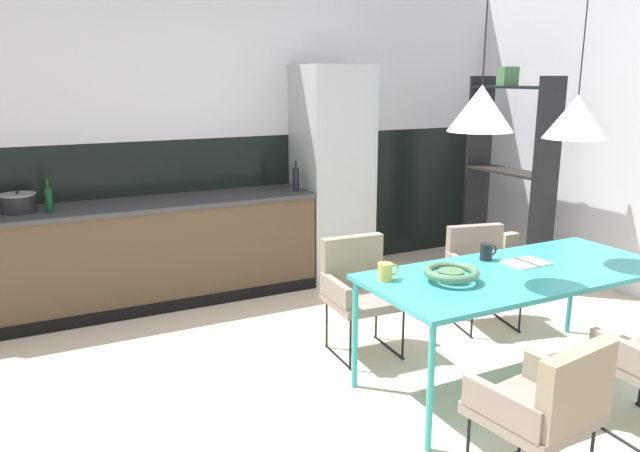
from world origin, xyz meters
TOP-DOWN VIEW (x-y plane):
  - ground_plane at (0.00, 0.00)m, footprint 7.86×7.86m
  - back_wall_splashback_dark at (0.00, 2.79)m, footprint 6.04×0.12m
  - back_wall_panel_upper at (0.00, 2.79)m, footprint 6.04×0.12m
  - kitchen_counter at (-1.18, 2.42)m, footprint 3.41×0.63m
  - refrigerator_column at (0.84, 2.43)m, footprint 0.63×0.60m
  - dining_table at (0.83, -0.03)m, footprint 1.95×0.84m
  - armchair_by_stool at (0.20, 0.82)m, footprint 0.51×0.50m
  - armchair_far_side at (1.30, 0.82)m, footprint 0.57×0.56m
  - armchair_corner_seat at (0.13, -0.95)m, footprint 0.54×0.53m
  - fruit_bowl at (0.33, -0.01)m, footprint 0.32×0.32m
  - open_book at (0.98, 0.06)m, footprint 0.26×0.20m
  - mug_wide_latte at (0.01, 0.19)m, footprint 0.13×0.09m
  - mug_white_ceramic at (0.81, 0.24)m, footprint 0.13×0.08m
  - cooking_pot at (-1.85, 2.47)m, footprint 0.26×0.26m
  - bottle_vinegar_dark at (0.42, 2.33)m, footprint 0.06×0.06m
  - bottle_spice_small at (-1.64, 2.35)m, footprint 0.06×0.06m
  - open_shelf_unit at (2.31, 1.63)m, footprint 0.30×0.90m
  - pendant_lamp_over_table_near at (0.44, -0.05)m, footprint 0.36×0.36m
  - pendant_lamp_over_table_far at (1.22, -0.02)m, footprint 0.39×0.39m

SIDE VIEW (x-z plane):
  - ground_plane at x=0.00m, z-range 0.00..0.00m
  - kitchen_counter at x=-1.18m, z-range 0.00..0.88m
  - armchair_far_side at x=1.30m, z-range 0.10..0.86m
  - armchair_corner_seat at x=0.13m, z-range 0.11..0.89m
  - armchair_by_stool at x=0.20m, z-range 0.10..0.90m
  - back_wall_splashback_dark at x=0.00m, z-range 0.00..1.35m
  - dining_table at x=0.83m, z-range 0.33..1.06m
  - open_book at x=0.98m, z-range 0.73..0.75m
  - fruit_bowl at x=0.33m, z-range 0.74..0.83m
  - mug_wide_latte at x=0.01m, z-range 0.73..0.84m
  - mug_white_ceramic at x=0.81m, z-range 0.73..0.84m
  - cooking_pot at x=-1.85m, z-range 0.87..1.04m
  - bottle_spice_small at x=-1.64m, z-range 0.85..1.11m
  - open_shelf_unit at x=2.31m, z-range 0.00..1.98m
  - bottle_vinegar_dark at x=0.42m, z-range 0.86..1.13m
  - refrigerator_column at x=0.84m, z-range 0.00..2.00m
  - pendant_lamp_over_table_far at x=1.22m, z-range 1.09..2.22m
  - pendant_lamp_over_table_near at x=0.44m, z-range 1.19..2.25m
  - back_wall_panel_upper at x=0.00m, z-range 1.35..2.70m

